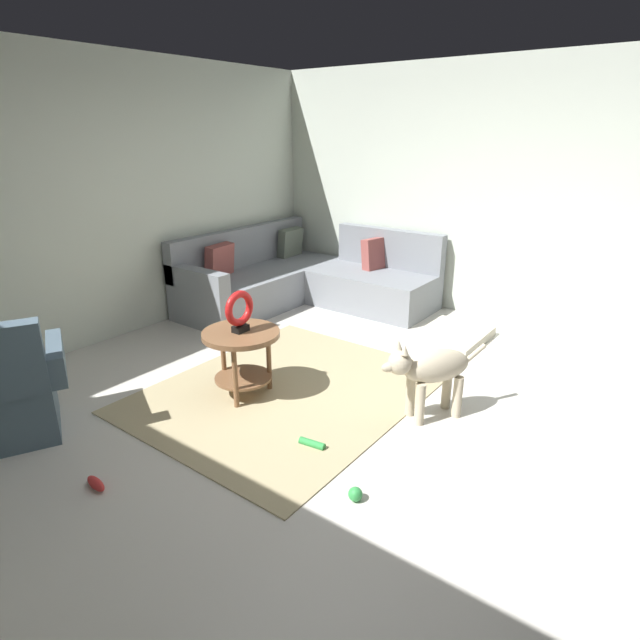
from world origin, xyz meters
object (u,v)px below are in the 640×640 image
object	(u,v)px
torus_sculpture	(240,310)
dog	(431,370)
dog_toy_ball	(355,494)
dog_bed_mat	(453,336)
sectional_couch	(303,280)
dog_toy_bone	(96,483)
armchair	(3,396)
side_table	(242,346)
dog_toy_rope	(312,444)

from	to	relation	value
torus_sculpture	dog	bearing A→B (deg)	-66.91
dog_toy_ball	dog_bed_mat	bearing A→B (deg)	11.72
torus_sculpture	dog_bed_mat	xyz separation A→B (m)	(2.08, -0.87, -0.67)
sectional_couch	dog_toy_ball	size ratio (longest dim) A/B	26.81
torus_sculpture	dog_toy_ball	distance (m)	1.65
dog_bed_mat	dog_toy_bone	size ratio (longest dim) A/B	4.44
sectional_couch	armchair	bearing A→B (deg)	-176.23
armchair	dog_toy_bone	xyz separation A→B (m)	(0.05, -0.96, -0.29)
sectional_couch	torus_sculpture	bearing A→B (deg)	-152.99
sectional_couch	dog_toy_ball	world-z (taller)	sectional_couch
dog_toy_ball	dog_toy_bone	world-z (taller)	dog_toy_ball
sectional_couch	dog_toy_bone	size ratio (longest dim) A/B	12.50
armchair	dog_toy_bone	bearing A→B (deg)	-61.00
torus_sculpture	dog_toy_ball	world-z (taller)	torus_sculpture
armchair	torus_sculpture	size ratio (longest dim) A/B	3.02
side_table	torus_sculpture	bearing A→B (deg)	90.00
sectional_couch	dog_toy_ball	distance (m)	3.61
dog_bed_mat	dog	world-z (taller)	dog
armchair	side_table	xyz separation A→B (m)	(1.40, -0.84, 0.09)
dog_bed_mat	side_table	bearing A→B (deg)	157.31
dog_bed_mat	dog_toy_bone	xyz separation A→B (m)	(-3.44, 0.75, -0.01)
torus_sculpture	dog_toy_bone	bearing A→B (deg)	-174.87
torus_sculpture	dog_toy_ball	bearing A→B (deg)	-110.61
dog_bed_mat	torus_sculpture	bearing A→B (deg)	157.31
dog_toy_bone	sectional_couch	bearing A→B (deg)	19.01
dog_bed_mat	dog_toy_ball	distance (m)	2.66
armchair	torus_sculpture	distance (m)	1.68
sectional_couch	dog_toy_rope	distance (m)	3.06
side_table	dog_toy_bone	xyz separation A→B (m)	(-1.36, -0.12, -0.39)
sectional_couch	dog_toy_bone	xyz separation A→B (m)	(-3.45, -1.19, -0.26)
side_table	dog_toy_rope	world-z (taller)	side_table
dog_toy_rope	dog_toy_bone	world-z (taller)	dog_toy_bone
armchair	dog	distance (m)	2.92
dog	dog_toy_ball	bearing A→B (deg)	127.42
sectional_couch	dog	size ratio (longest dim) A/B	3.05
dog_toy_bone	side_table	bearing A→B (deg)	5.13
sectional_couch	dog_toy_rope	size ratio (longest dim) A/B	12.24
armchair	dog_toy_bone	world-z (taller)	armchair
side_table	dog_toy_ball	bearing A→B (deg)	-110.61
armchair	side_table	size ratio (longest dim) A/B	1.64
dog_bed_mat	dog_toy_ball	xyz separation A→B (m)	(-2.61, -0.54, -0.00)
armchair	torus_sculpture	xyz separation A→B (m)	(1.40, -0.84, 0.39)
torus_sculpture	dog	size ratio (longest dim) A/B	0.44
armchair	dog_bed_mat	bearing A→B (deg)	0.21
dog_bed_mat	dog_toy_rope	distance (m)	2.33
side_table	dog_toy_bone	distance (m)	1.42
torus_sculpture	dog	xyz separation A→B (m)	(0.57, -1.33, -0.33)
armchair	dog_toy_rope	world-z (taller)	armchair
sectional_couch	side_table	distance (m)	2.35
armchair	dog_bed_mat	distance (m)	3.89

